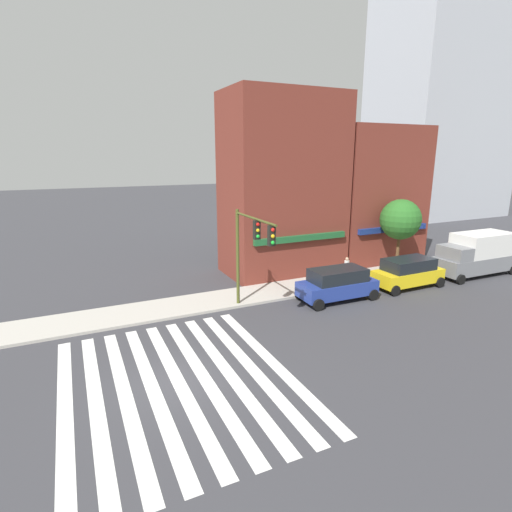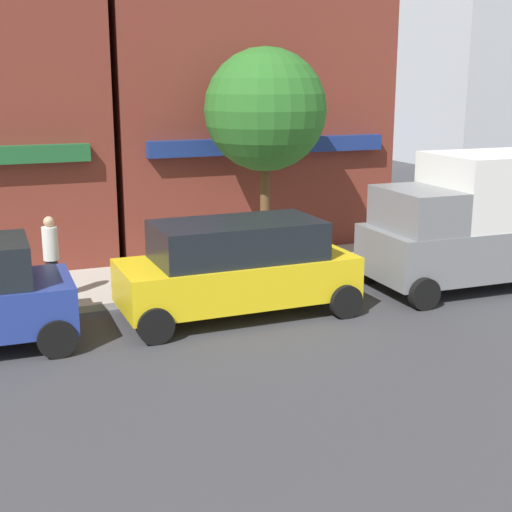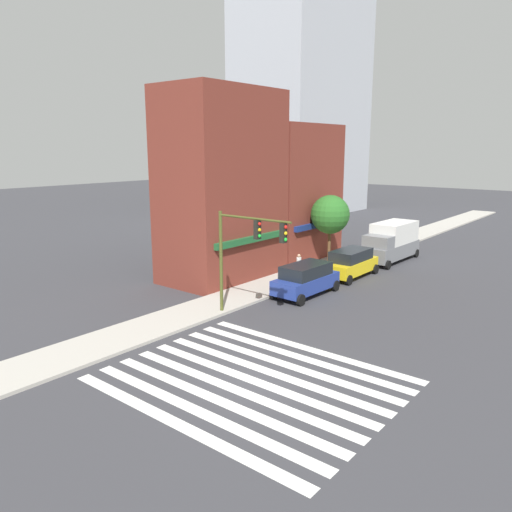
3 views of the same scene
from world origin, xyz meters
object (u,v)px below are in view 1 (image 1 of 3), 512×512
suv_yellow (408,272)px  street_tree (400,220)px  traffic_signal (251,243)px  suv_blue (337,284)px  box_truck_grey (476,254)px  pedestrian_white_shirt (346,270)px

suv_yellow → street_tree: street_tree is taller
traffic_signal → suv_yellow: bearing=0.2°
traffic_signal → suv_blue: traffic_signal is taller
suv_yellow → box_truck_grey: (6.49, -0.00, 0.56)m
traffic_signal → pedestrian_white_shirt: (7.90, 2.09, -2.98)m
pedestrian_white_shirt → suv_blue: bearing=160.0°
suv_blue → pedestrian_white_shirt: suv_blue is taller
suv_yellow → pedestrian_white_shirt: 3.94m
box_truck_grey → pedestrian_white_shirt: box_truck_grey is taller
traffic_signal → street_tree: traffic_signal is taller
pedestrian_white_shirt → street_tree: street_tree is taller
box_truck_grey → street_tree: size_ratio=1.19×
box_truck_grey → pedestrian_white_shirt: size_ratio=3.53×
traffic_signal → box_truck_grey: traffic_signal is taller
suv_yellow → street_tree: size_ratio=0.90×
suv_yellow → traffic_signal: bearing=179.7°
traffic_signal → street_tree: 13.35m
suv_blue → street_tree: 8.41m
street_tree → box_truck_grey: bearing=-30.7°
suv_blue → suv_yellow: (5.60, 0.00, 0.00)m
pedestrian_white_shirt → street_tree: bearing=-54.0°
traffic_signal → street_tree: bearing=12.3°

